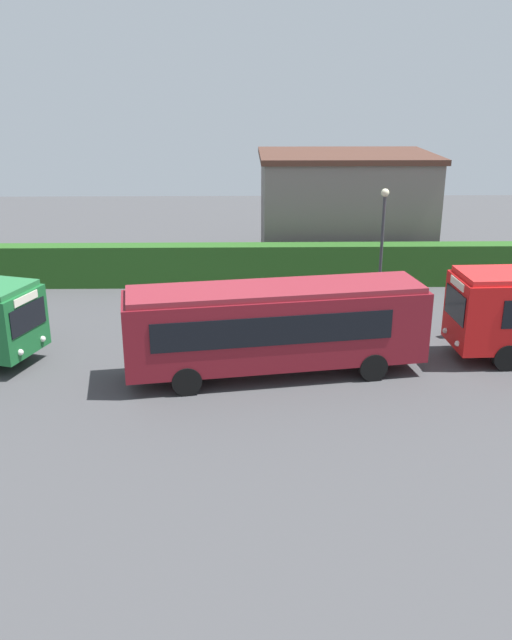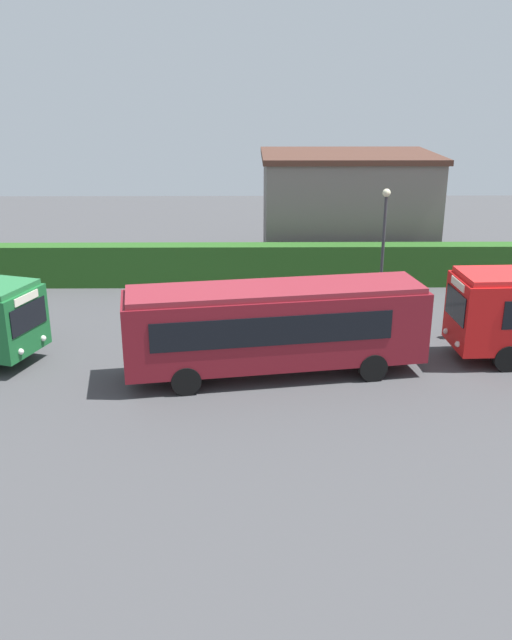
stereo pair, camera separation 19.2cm
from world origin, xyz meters
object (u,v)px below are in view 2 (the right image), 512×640
lamppost (384,234)px  bus_maroon (276,325)px  person_center (463,314)px  person_left (11,312)px

lamppost → bus_maroon: bearing=-124.1°
bus_maroon → lamppost: lamppost is taller
person_center → lamppost: 5.29m
person_left → person_center: size_ratio=0.92×
bus_maroon → person_center: (7.65, 3.51, -0.84)m
person_left → person_center: bearing=144.5°
person_left → lamppost: lamppost is taller
bus_maroon → lamppost: 9.18m
bus_maroon → person_center: bearing=15.4°
bus_maroon → lamppost: bearing=46.6°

